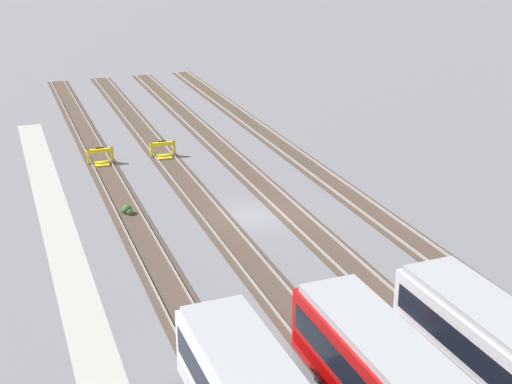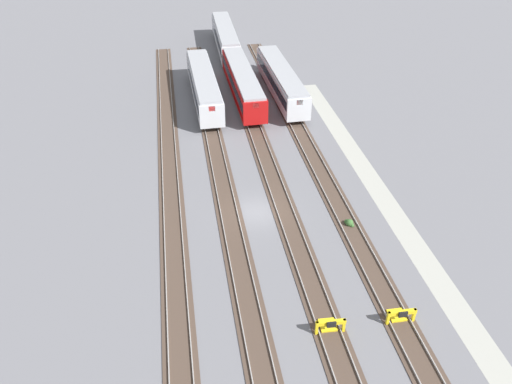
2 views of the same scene
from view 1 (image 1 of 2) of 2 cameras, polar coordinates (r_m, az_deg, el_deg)
The scene contains 9 objects.
ground_plane at distance 44.85m, azimuth -0.23°, elevation -1.93°, with size 400.00×400.00×0.00m, color slate.
service_walkway at distance 42.57m, azimuth -15.20°, elevation -4.01°, with size 54.00×2.00×0.01m, color #9E9E93.
rail_track_nearest at distance 43.05m, azimuth -9.41°, elevation -3.18°, with size 90.00×2.24×0.21m.
rail_track_near_inner at distance 44.11m, azimuth -3.20°, elevation -2.31°, with size 90.00×2.24×0.21m.
rail_track_middle at distance 45.67m, azimuth 2.64°, elevation -1.46°, with size 90.00×2.24×0.21m.
rail_track_far_inner at distance 47.68m, azimuth 8.04°, elevation -0.66°, with size 90.00×2.24×0.21m.
bumper_stop_nearest_track at distance 55.42m, azimuth -12.30°, elevation 2.69°, with size 1.35×2.00×1.22m.
bumper_stop_near_inner_track at distance 56.26m, azimuth -7.41°, elevation 3.28°, with size 1.38×2.01×1.22m.
weed_clump at distance 45.79m, azimuth -10.26°, elevation -1.46°, with size 0.92×0.70×0.64m.
Camera 1 is at (38.73, -14.34, 17.49)m, focal length 50.00 mm.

